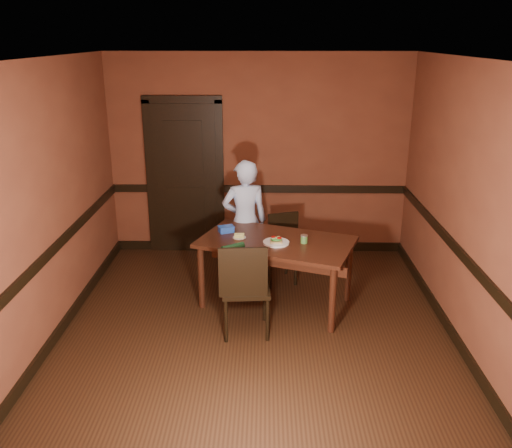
{
  "coord_description": "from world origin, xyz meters",
  "views": [
    {
      "loc": [
        0.1,
        -4.91,
        2.89
      ],
      "look_at": [
        0.0,
        0.35,
        1.05
      ],
      "focal_mm": 38.0,
      "sensor_mm": 36.0,
      "label": 1
    }
  ],
  "objects_px": {
    "person": "(245,221)",
    "sandwich_plate": "(276,242)",
    "cheese_saucer": "(239,236)",
    "food_tub": "(226,229)",
    "dining_table": "(276,272)",
    "sauce_jar": "(304,239)",
    "chair_near": "(246,286)",
    "chair_far": "(279,250)"
  },
  "relations": [
    {
      "from": "chair_near",
      "to": "person",
      "type": "bearing_deg",
      "value": -91.81
    },
    {
      "from": "sauce_jar",
      "to": "sandwich_plate",
      "type": "bearing_deg",
      "value": -176.65
    },
    {
      "from": "chair_far",
      "to": "cheese_saucer",
      "type": "distance_m",
      "value": 0.79
    },
    {
      "from": "chair_far",
      "to": "person",
      "type": "xyz_separation_m",
      "value": [
        -0.41,
        0.07,
        0.34
      ]
    },
    {
      "from": "chair_near",
      "to": "sauce_jar",
      "type": "distance_m",
      "value": 0.87
    },
    {
      "from": "sandwich_plate",
      "to": "food_tub",
      "type": "relative_size",
      "value": 1.39
    },
    {
      "from": "dining_table",
      "to": "person",
      "type": "distance_m",
      "value": 0.84
    },
    {
      "from": "dining_table",
      "to": "sauce_jar",
      "type": "xyz_separation_m",
      "value": [
        0.3,
        -0.07,
        0.43
      ]
    },
    {
      "from": "food_tub",
      "to": "chair_far",
      "type": "bearing_deg",
      "value": 7.82
    },
    {
      "from": "cheese_saucer",
      "to": "chair_far",
      "type": "bearing_deg",
      "value": 49.42
    },
    {
      "from": "person",
      "to": "cheese_saucer",
      "type": "height_order",
      "value": "person"
    },
    {
      "from": "chair_far",
      "to": "sauce_jar",
      "type": "bearing_deg",
      "value": -87.4
    },
    {
      "from": "chair_near",
      "to": "food_tub",
      "type": "distance_m",
      "value": 0.94
    },
    {
      "from": "person",
      "to": "sauce_jar",
      "type": "bearing_deg",
      "value": 119.79
    },
    {
      "from": "sauce_jar",
      "to": "chair_far",
      "type": "bearing_deg",
      "value": 110.93
    },
    {
      "from": "chair_near",
      "to": "food_tub",
      "type": "height_order",
      "value": "chair_near"
    },
    {
      "from": "sauce_jar",
      "to": "food_tub",
      "type": "height_order",
      "value": "sauce_jar"
    },
    {
      "from": "chair_near",
      "to": "sandwich_plate",
      "type": "height_order",
      "value": "chair_near"
    },
    {
      "from": "person",
      "to": "cheese_saucer",
      "type": "bearing_deg",
      "value": 73.82
    },
    {
      "from": "sandwich_plate",
      "to": "food_tub",
      "type": "bearing_deg",
      "value": 148.92
    },
    {
      "from": "person",
      "to": "food_tub",
      "type": "height_order",
      "value": "person"
    },
    {
      "from": "chair_far",
      "to": "sauce_jar",
      "type": "relative_size",
      "value": 9.15
    },
    {
      "from": "dining_table",
      "to": "cheese_saucer",
      "type": "height_order",
      "value": "cheese_saucer"
    },
    {
      "from": "sandwich_plate",
      "to": "cheese_saucer",
      "type": "bearing_deg",
      "value": 158.65
    },
    {
      "from": "sandwich_plate",
      "to": "cheese_saucer",
      "type": "distance_m",
      "value": 0.43
    },
    {
      "from": "person",
      "to": "sauce_jar",
      "type": "relative_size",
      "value": 16.57
    },
    {
      "from": "chair_near",
      "to": "food_tub",
      "type": "relative_size",
      "value": 4.93
    },
    {
      "from": "chair_far",
      "to": "sandwich_plate",
      "type": "relative_size",
      "value": 2.94
    },
    {
      "from": "person",
      "to": "dining_table",
      "type": "bearing_deg",
      "value": 106.79
    },
    {
      "from": "cheese_saucer",
      "to": "food_tub",
      "type": "bearing_deg",
      "value": 131.08
    },
    {
      "from": "chair_far",
      "to": "food_tub",
      "type": "bearing_deg",
      "value": -168.74
    },
    {
      "from": "sandwich_plate",
      "to": "sauce_jar",
      "type": "distance_m",
      "value": 0.3
    },
    {
      "from": "food_tub",
      "to": "chair_near",
      "type": "bearing_deg",
      "value": -95.35
    },
    {
      "from": "dining_table",
      "to": "sandwich_plate",
      "type": "xyz_separation_m",
      "value": [
        -0.0,
        -0.09,
        0.4
      ]
    },
    {
      "from": "sandwich_plate",
      "to": "food_tub",
      "type": "xyz_separation_m",
      "value": [
        -0.56,
        0.34,
        0.02
      ]
    },
    {
      "from": "chair_near",
      "to": "food_tub",
      "type": "xyz_separation_m",
      "value": [
        -0.25,
        0.86,
        0.3
      ]
    },
    {
      "from": "food_tub",
      "to": "sandwich_plate",
      "type": "bearing_deg",
      "value": -52.86
    },
    {
      "from": "sauce_jar",
      "to": "food_tub",
      "type": "bearing_deg",
      "value": 159.59
    },
    {
      "from": "dining_table",
      "to": "chair_near",
      "type": "bearing_deg",
      "value": -96.9
    },
    {
      "from": "person",
      "to": "cheese_saucer",
      "type": "xyz_separation_m",
      "value": [
        -0.04,
        -0.6,
        0.03
      ]
    },
    {
      "from": "dining_table",
      "to": "food_tub",
      "type": "xyz_separation_m",
      "value": [
        -0.57,
        0.25,
        0.42
      ]
    },
    {
      "from": "person",
      "to": "sandwich_plate",
      "type": "xyz_separation_m",
      "value": [
        0.37,
        -0.75,
        0.03
      ]
    }
  ]
}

